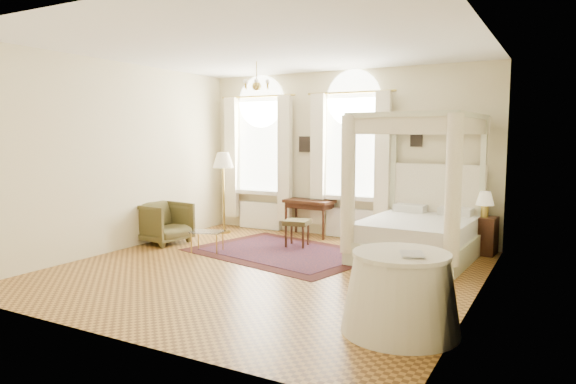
% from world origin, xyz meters
% --- Properties ---
extents(ground, '(6.00, 6.00, 0.00)m').
position_xyz_m(ground, '(0.00, 0.00, 0.00)').
color(ground, '#A67430').
rests_on(ground, ground).
extents(room_walls, '(6.00, 6.00, 6.00)m').
position_xyz_m(room_walls, '(0.00, 0.00, 1.98)').
color(room_walls, beige).
rests_on(room_walls, ground).
extents(window_left, '(1.62, 0.27, 3.29)m').
position_xyz_m(window_left, '(-1.90, 2.87, 1.49)').
color(window_left, white).
rests_on(window_left, room_walls).
extents(window_right, '(1.62, 0.27, 3.29)m').
position_xyz_m(window_right, '(0.20, 2.87, 1.49)').
color(window_right, white).
rests_on(window_right, room_walls).
extents(chandelier, '(0.51, 0.45, 0.50)m').
position_xyz_m(chandelier, '(-0.90, 1.20, 2.91)').
color(chandelier, '#AC8F39').
rests_on(chandelier, room_walls).
extents(wall_pictures, '(2.54, 0.03, 0.39)m').
position_xyz_m(wall_pictures, '(0.09, 2.97, 1.89)').
color(wall_pictures, black).
rests_on(wall_pictures, room_walls).
extents(canopy_bed, '(1.90, 2.29, 2.37)m').
position_xyz_m(canopy_bed, '(1.81, 1.82, 0.54)').
color(canopy_bed, beige).
rests_on(canopy_bed, ground).
extents(nightstand, '(0.49, 0.45, 0.65)m').
position_xyz_m(nightstand, '(2.70, 2.70, 0.32)').
color(nightstand, '#3A1C0F').
rests_on(nightstand, ground).
extents(nightstand_lamp, '(0.30, 0.30, 0.44)m').
position_xyz_m(nightstand_lamp, '(2.72, 2.69, 0.93)').
color(nightstand_lamp, '#AC8F39').
rests_on(nightstand_lamp, nightstand).
extents(writing_desk, '(1.02, 0.58, 0.74)m').
position_xyz_m(writing_desk, '(-0.61, 2.70, 0.63)').
color(writing_desk, '#3A1C0F').
rests_on(writing_desk, ground).
extents(laptop, '(0.34, 0.23, 0.03)m').
position_xyz_m(laptop, '(-0.47, 2.74, 0.75)').
color(laptop, black).
rests_on(laptop, writing_desk).
extents(stool, '(0.50, 0.50, 0.50)m').
position_xyz_m(stool, '(-0.35, 1.68, 0.41)').
color(stool, '#433D1C').
rests_on(stool, ground).
extents(armchair, '(0.94, 0.92, 0.77)m').
position_xyz_m(armchair, '(-2.70, 0.76, 0.39)').
color(armchair, '#47401E').
rests_on(armchair, ground).
extents(coffee_table, '(0.62, 0.51, 0.37)m').
position_xyz_m(coffee_table, '(-1.53, 0.55, 0.33)').
color(coffee_table, silver).
rests_on(coffee_table, ground).
extents(floor_lamp, '(0.43, 0.43, 1.68)m').
position_xyz_m(floor_lamp, '(-2.34, 2.17, 1.43)').
color(floor_lamp, '#AC8F39').
rests_on(floor_lamp, ground).
extents(oriental_rug, '(3.49, 2.84, 0.01)m').
position_xyz_m(oriental_rug, '(-0.34, 1.15, 0.01)').
color(oriental_rug, '#3B110E').
rests_on(oriental_rug, ground).
extents(side_table, '(1.22, 1.22, 0.83)m').
position_xyz_m(side_table, '(2.49, -1.44, 0.41)').
color(side_table, white).
rests_on(side_table, ground).
extents(book, '(0.31, 0.35, 0.03)m').
position_xyz_m(book, '(2.52, -1.58, 0.85)').
color(book, black).
rests_on(book, side_table).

